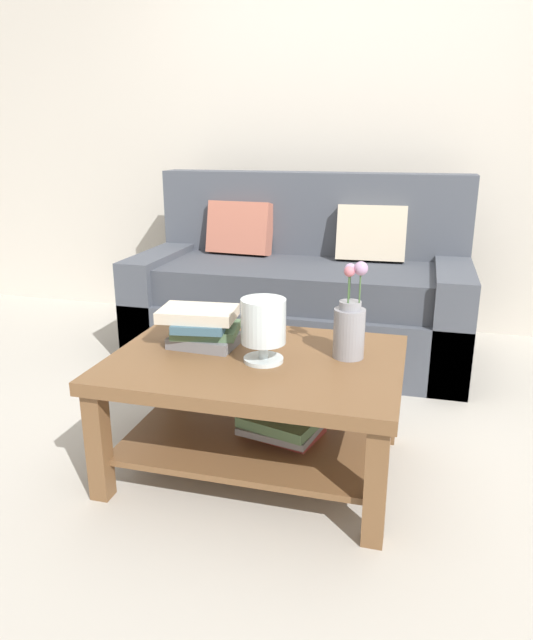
{
  "coord_description": "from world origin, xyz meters",
  "views": [
    {
      "loc": [
        0.55,
        -2.36,
        1.26
      ],
      "look_at": [
        -0.01,
        -0.26,
        0.57
      ],
      "focal_mm": 32.39,
      "sensor_mm": 36.0,
      "label": 1
    }
  ],
  "objects": [
    {
      "name": "flower_pitcher",
      "position": [
        0.32,
        -0.32,
        0.59
      ],
      "size": [
        0.12,
        0.12,
        0.37
      ],
      "color": "gray",
      "rests_on": "coffee_table"
    },
    {
      "name": "book_stack_main",
      "position": [
        -0.25,
        -0.34,
        0.55
      ],
      "size": [
        0.32,
        0.27,
        0.15
      ],
      "color": "slate",
      "rests_on": "coffee_table"
    },
    {
      "name": "glass_hurricane_vase",
      "position": [
        0.03,
        -0.45,
        0.61
      ],
      "size": [
        0.17,
        0.17,
        0.24
      ],
      "color": "silver",
      "rests_on": "coffee_table"
    },
    {
      "name": "couch",
      "position": [
        -0.12,
        0.94,
        0.36
      ],
      "size": [
        1.92,
        0.9,
        1.06
      ],
      "color": "#474C56",
      "rests_on": "ground"
    },
    {
      "name": "back_wall",
      "position": [
        0.0,
        1.65,
        1.35
      ],
      "size": [
        6.4,
        0.12,
        2.7
      ],
      "primitive_type": "cube",
      "color": "beige",
      "rests_on": "ground"
    },
    {
      "name": "coffee_table",
      "position": [
        -0.01,
        -0.41,
        0.33
      ],
      "size": [
        1.09,
        0.8,
        0.47
      ],
      "color": "brown",
      "rests_on": "ground"
    },
    {
      "name": "ground_plane",
      "position": [
        0.0,
        0.0,
        0.0
      ],
      "size": [
        10.0,
        10.0,
        0.0
      ],
      "primitive_type": "plane",
      "color": "#B7B2A8"
    }
  ]
}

